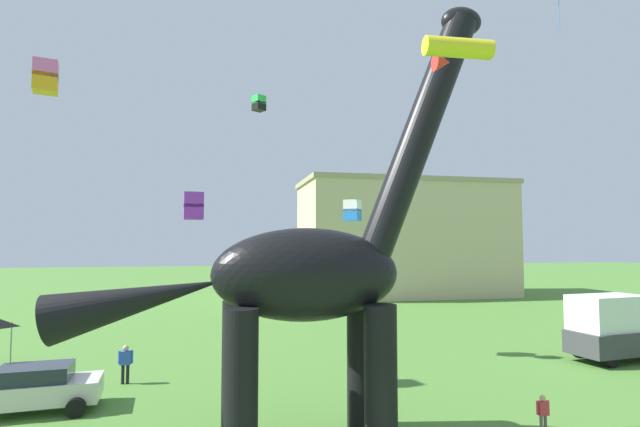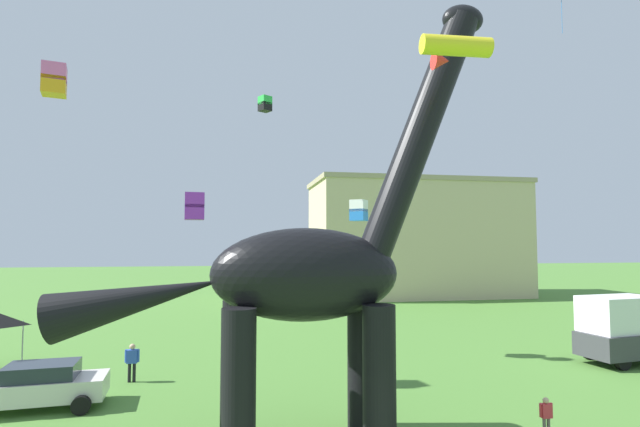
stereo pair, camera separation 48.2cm
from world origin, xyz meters
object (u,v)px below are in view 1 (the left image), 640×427
(person_vendor_side, at_px, (126,360))
(kite_mid_center, at_px, (259,103))
(parked_box_truck, at_px, (621,327))
(kite_far_right, at_px, (352,210))
(kite_trailing, at_px, (455,51))
(kite_far_left, at_px, (194,206))
(person_photographer, at_px, (543,411))
(parked_sedan_left, at_px, (34,388))
(kite_high_left, at_px, (46,77))
(dinosaur_sculpture, at_px, (305,274))

(person_vendor_side, relative_size, kite_mid_center, 2.04)
(parked_box_truck, distance_m, kite_far_right, 14.42)
(kite_trailing, height_order, kite_far_left, kite_trailing)
(person_photographer, relative_size, kite_mid_center, 1.52)
(parked_sedan_left, distance_m, person_vendor_side, 3.76)
(person_photographer, height_order, person_vendor_side, person_vendor_side)
(parked_box_truck, relative_size, kite_high_left, 4.44)
(parked_sedan_left, distance_m, kite_far_right, 15.61)
(person_vendor_side, xyz_separation_m, kite_high_left, (-3.45, 0.23, 11.71))
(kite_trailing, distance_m, kite_far_right, 13.13)
(dinosaur_sculpture, relative_size, parked_sedan_left, 3.08)
(kite_mid_center, relative_size, kite_far_right, 0.70)
(parked_sedan_left, distance_m, parked_box_truck, 25.69)
(parked_sedan_left, relative_size, parked_box_truck, 0.75)
(kite_mid_center, xyz_separation_m, kite_trailing, (4.08, -12.85, -2.06))
(parked_sedan_left, xyz_separation_m, parked_box_truck, (25.61, 1.88, 0.84))
(parked_sedan_left, distance_m, kite_high_left, 12.29)
(person_vendor_side, bearing_deg, parked_sedan_left, -102.81)
(dinosaur_sculpture, distance_m, kite_far_left, 4.08)
(parked_box_truck, bearing_deg, parked_sedan_left, 176.90)
(person_photographer, height_order, kite_far_left, kite_far_left)
(parked_box_truck, bearing_deg, kite_trailing, -153.72)
(parked_box_truck, xyz_separation_m, kite_high_left, (-26.62, 1.21, 11.01))
(parked_sedan_left, bearing_deg, person_photographer, -24.33)
(parked_box_truck, xyz_separation_m, person_vendor_side, (-23.17, 0.97, -0.70))
(kite_trailing, distance_m, kite_high_left, 16.71)
(kite_trailing, bearing_deg, parked_box_truck, 33.57)
(parked_sedan_left, xyz_separation_m, kite_trailing, (12.14, -7.06, 10.03))
(parked_box_truck, relative_size, kite_far_left, 6.97)
(kite_trailing, height_order, kite_far_right, kite_trailing)
(kite_far_left, relative_size, kite_far_right, 0.77)
(person_vendor_side, relative_size, kite_trailing, 0.84)
(dinosaur_sculpture, bearing_deg, kite_far_left, -169.64)
(kite_high_left, relative_size, kite_far_left, 1.57)
(kite_mid_center, xyz_separation_m, kite_far_right, (4.89, -0.18, -5.43))
(dinosaur_sculpture, bearing_deg, parked_box_truck, 54.79)
(parked_box_truck, relative_size, kite_far_right, 5.34)
(kite_mid_center, distance_m, kite_trailing, 13.64)
(kite_mid_center, xyz_separation_m, kite_high_left, (-9.07, -2.70, -0.24))
(dinosaur_sculpture, height_order, kite_high_left, dinosaur_sculpture)
(parked_sedan_left, bearing_deg, kite_far_right, 18.03)
(kite_far_right, bearing_deg, person_vendor_side, -165.31)
(kite_far_left, distance_m, kite_far_right, 11.68)
(kite_mid_center, bearing_deg, kite_trailing, -72.40)
(parked_sedan_left, xyz_separation_m, person_photographer, (15.72, -5.40, -0.10))
(parked_box_truck, height_order, kite_high_left, kite_high_left)
(parked_sedan_left, height_order, parked_box_truck, parked_box_truck)
(dinosaur_sculpture, bearing_deg, kite_mid_center, 126.60)
(kite_mid_center, distance_m, kite_high_left, 9.47)
(person_vendor_side, bearing_deg, kite_high_left, -156.04)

